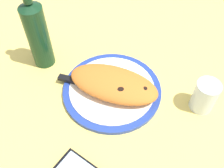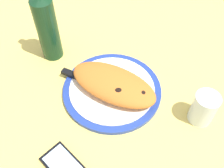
{
  "view_description": "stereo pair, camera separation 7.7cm",
  "coord_description": "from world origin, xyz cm",
  "views": [
    {
      "loc": [
        -28.82,
        38.65,
        63.98
      ],
      "look_at": [
        0.0,
        0.0,
        3.64
      ],
      "focal_mm": 41.16,
      "sensor_mm": 36.0,
      "label": 1
    },
    {
      "loc": [
        -34.61,
        33.56,
        63.98
      ],
      "look_at": [
        0.0,
        0.0,
        3.64
      ],
      "focal_mm": 41.16,
      "sensor_mm": 36.0,
      "label": 2
    }
  ],
  "objects": [
    {
      "name": "plate",
      "position": [
        0.0,
        0.0,
        0.79
      ],
      "size": [
        30.4,
        30.4,
        1.64
      ],
      "color": "#233D99",
      "rests_on": "ground_plane"
    },
    {
      "name": "wine_bottle",
      "position": [
        26.11,
        3.32,
        12.28
      ],
      "size": [
        6.91,
        6.91,
        30.69
      ],
      "color": "#14381E",
      "rests_on": "ground_plane"
    },
    {
      "name": "water_glass",
      "position": [
        -24.35,
        -11.36,
        4.39
      ],
      "size": [
        6.77,
        6.77,
        9.96
      ],
      "color": "silver",
      "rests_on": "ground_plane"
    },
    {
      "name": "knife",
      "position": [
        8.68,
        4.24,
        2.13
      ],
      "size": [
        21.39,
        9.19,
        1.2
      ],
      "color": "silver",
      "rests_on": "plate"
    },
    {
      "name": "fork",
      "position": [
        0.46,
        -7.64,
        1.84
      ],
      "size": [
        15.86,
        2.36,
        0.4
      ],
      "color": "silver",
      "rests_on": "plate"
    },
    {
      "name": "ground_plane",
      "position": [
        0.0,
        0.0,
        -1.5
      ],
      "size": [
        150.0,
        150.0,
        3.0
      ],
      "primitive_type": "cube",
      "color": "#EACC60"
    },
    {
      "name": "calzone",
      "position": [
        -0.55,
        0.39,
        4.2
      ],
      "size": [
        29.98,
        20.38,
        5.11
      ],
      "color": "orange",
      "rests_on": "plate"
    }
  ]
}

